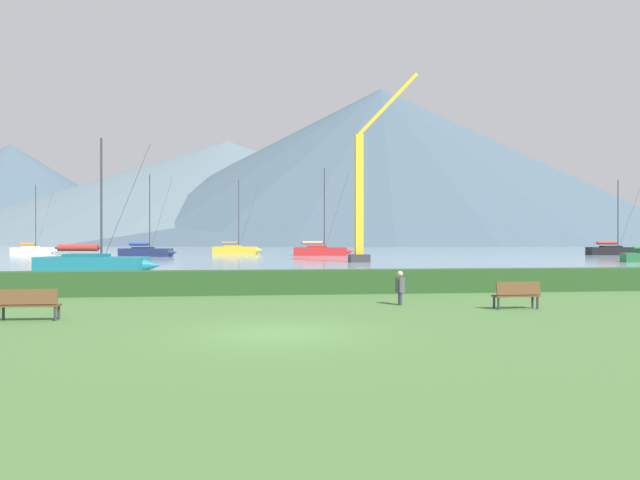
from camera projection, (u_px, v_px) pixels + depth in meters
The scene contains 17 objects.
ground_plane at pixel (277, 333), 15.38m from camera, with size 1000.00×1000.00×0.00m, color #477038.
harbor_water at pixel (249, 248), 151.33m from camera, with size 320.00×246.00×0.00m, color #8499A8.
hedge_line at pixel (264, 282), 26.29m from camera, with size 80.00×1.20×1.05m, color #284C23.
sailboat_slip_0 at pixel (94, 263), 41.73m from camera, with size 8.67×3.81×9.39m.
sailboat_slip_1 at pixel (146, 252), 81.29m from camera, with size 8.13×4.49×11.05m.
sailboat_slip_2 at pixel (321, 250), 85.92m from camera, with size 8.80×3.27×12.49m.
sailboat_slip_3 at pixel (33, 250), 96.65m from camera, with size 7.44×3.14×11.00m.
sailboat_slip_5 at pixel (236, 249), 98.38m from camera, with size 8.30×3.80×12.04m.
sailboat_slip_6 at pixel (614, 250), 89.26m from camera, with size 8.65×3.62×11.12m.
park_bench_near_path at pixel (28, 303), 17.70m from camera, with size 1.74×0.50×0.95m.
park_bench_under_tree at pixel (517, 294), 20.69m from camera, with size 1.62×0.55×0.95m.
person_seated_viewer at pixel (400, 286), 22.00m from camera, with size 0.36×0.56×1.25m.
dock_crane at pixel (362, 203), 62.00m from camera, with size 7.23×2.00×19.70m.
distant_hill_west_ridge at pixel (11, 193), 395.32m from camera, with size 208.71×208.71×64.47m, color #425666.
distant_hill_central_peak at pixel (327, 210), 346.05m from camera, with size 350.76×350.76×38.16m, color #425666.
distant_hill_east_ridge at pixel (227, 192), 358.68m from camera, with size 331.83×331.83×60.57m, color slate.
distant_hill_far_shoulder at pixel (381, 166), 325.67m from camera, with size 308.36×308.36×83.57m, color #425666.
Camera 1 is at (-0.80, -15.39, 2.43)m, focal length 33.82 mm.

